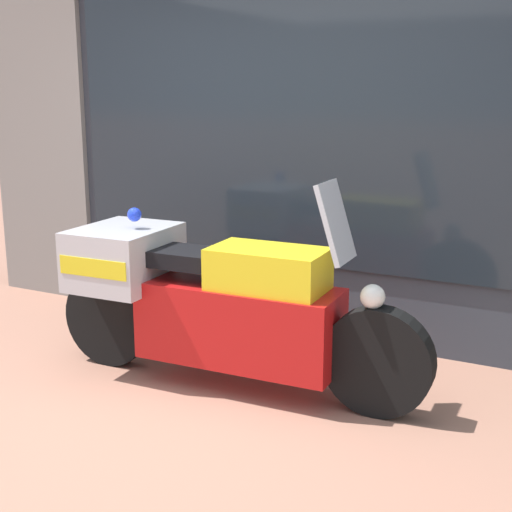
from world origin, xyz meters
TOP-DOWN VIEW (x-y plane):
  - ground_plane at (0.00, 0.00)m, footprint 60.00×60.00m
  - shop_building at (-0.42, 2.00)m, footprint 5.62×0.55m
  - window_display at (0.42, 2.03)m, footprint 4.19×0.30m
  - paramedic_motorcycle at (-0.01, 0.73)m, footprint 2.46×0.69m

SIDE VIEW (x-z plane):
  - ground_plane at x=0.00m, z-range 0.00..0.00m
  - window_display at x=0.42m, z-range -0.56..1.54m
  - paramedic_motorcycle at x=-0.01m, z-range -0.11..1.20m
  - shop_building at x=-0.42m, z-range 0.01..3.86m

